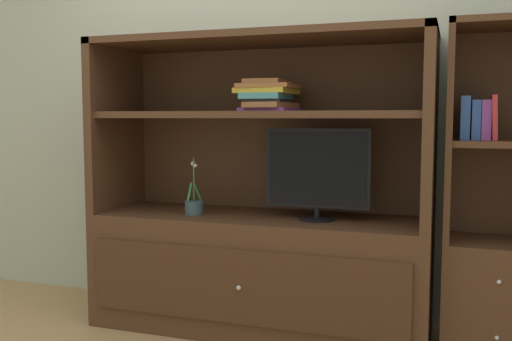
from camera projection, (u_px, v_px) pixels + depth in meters
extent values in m
cube|color=#ADB29E|center=(278.00, 76.00, 3.39)|extent=(6.00, 0.10, 2.80)
cube|color=#4C2D1C|center=(259.00, 272.00, 3.16)|extent=(1.81, 0.58, 0.63)
cube|color=#462A19|center=(240.00, 287.00, 2.88)|extent=(1.67, 0.02, 0.38)
sphere|color=silver|center=(239.00, 288.00, 2.87)|extent=(0.02, 0.02, 0.02)
cube|color=#4C2D1C|center=(117.00, 126.00, 3.38)|extent=(0.05, 0.58, 0.96)
cube|color=#4C2D1C|center=(431.00, 128.00, 2.80)|extent=(0.05, 0.58, 0.96)
cube|color=#4C2D1C|center=(275.00, 126.00, 3.35)|extent=(1.81, 0.02, 0.96)
cube|color=#4C2D1C|center=(259.00, 39.00, 3.05)|extent=(1.81, 0.58, 0.04)
cube|color=#4C2D1C|center=(259.00, 115.00, 3.08)|extent=(1.71, 0.52, 0.04)
cylinder|color=black|center=(317.00, 219.00, 3.00)|extent=(0.19, 0.19, 0.01)
cylinder|color=black|center=(317.00, 213.00, 3.00)|extent=(0.03, 0.03, 0.05)
cube|color=black|center=(318.00, 168.00, 2.98)|extent=(0.55, 0.02, 0.41)
cube|color=black|center=(317.00, 168.00, 2.96)|extent=(0.51, 0.00, 0.37)
cylinder|color=#384C56|center=(194.00, 208.00, 3.17)|extent=(0.10, 0.10, 0.07)
cylinder|color=#3D6B33|center=(194.00, 179.00, 3.16)|extent=(0.01, 0.01, 0.24)
cube|color=#2D7A38|center=(197.00, 192.00, 3.15)|extent=(0.03, 0.06, 0.10)
cube|color=#2D7A38|center=(190.00, 192.00, 3.17)|extent=(0.02, 0.06, 0.10)
sphere|color=silver|center=(193.00, 164.00, 3.16)|extent=(0.03, 0.03, 0.03)
sphere|color=silver|center=(195.00, 166.00, 3.15)|extent=(0.02, 0.02, 0.02)
cube|color=purple|center=(270.00, 110.00, 3.05)|extent=(0.29, 0.28, 0.02)
cube|color=#A56638|center=(271.00, 105.00, 3.05)|extent=(0.23, 0.33, 0.03)
cube|color=black|center=(269.00, 101.00, 3.05)|extent=(0.21, 0.29, 0.02)
cube|color=teal|center=(267.00, 97.00, 3.05)|extent=(0.22, 0.32, 0.03)
cube|color=gold|center=(267.00, 91.00, 3.06)|extent=(0.28, 0.32, 0.03)
cube|color=#A56638|center=(269.00, 86.00, 3.04)|extent=(0.28, 0.31, 0.02)
cube|color=#A56638|center=(268.00, 82.00, 3.05)|extent=(0.20, 0.27, 0.02)
cube|color=#4C2D1C|center=(495.00, 300.00, 2.77)|extent=(0.49, 0.40, 0.57)
sphere|color=silver|center=(499.00, 282.00, 2.57)|extent=(0.02, 0.02, 0.02)
sphere|color=silver|center=(497.00, 338.00, 2.59)|extent=(0.02, 0.02, 0.02)
cube|color=#4C2D1C|center=(450.00, 132.00, 2.77)|extent=(0.03, 0.40, 1.03)
cube|color=#4C2D1C|center=(499.00, 132.00, 2.88)|extent=(0.49, 0.02, 1.03)
cube|color=#4C2D1C|center=(501.00, 144.00, 2.70)|extent=(0.43, 0.36, 0.03)
cube|color=#4C2D1C|center=(506.00, 23.00, 2.65)|extent=(0.49, 0.40, 0.03)
cube|color=#2D519E|center=(465.00, 118.00, 2.74)|extent=(0.04, 0.18, 0.21)
cube|color=#2D519E|center=(476.00, 120.00, 2.73)|extent=(0.04, 0.14, 0.19)
cube|color=purple|center=(486.00, 120.00, 2.72)|extent=(0.04, 0.14, 0.19)
cube|color=red|center=(494.00, 118.00, 2.70)|extent=(0.03, 0.16, 0.21)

